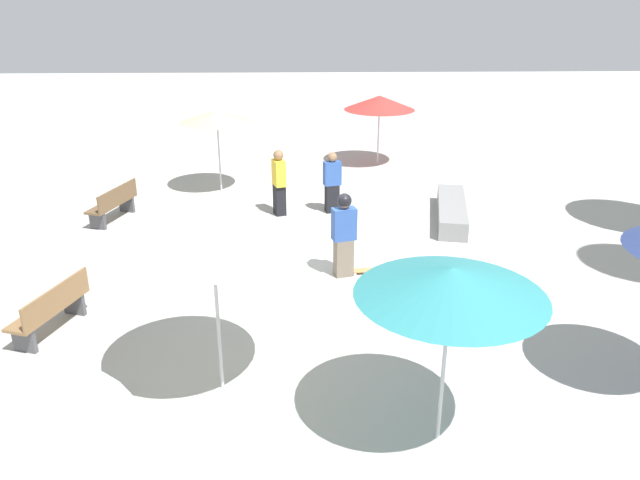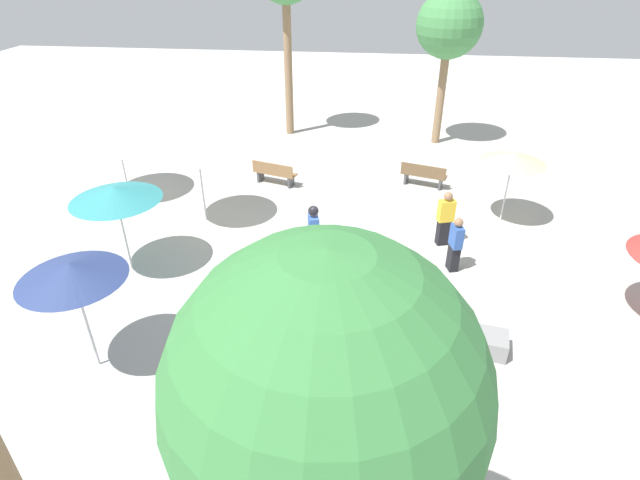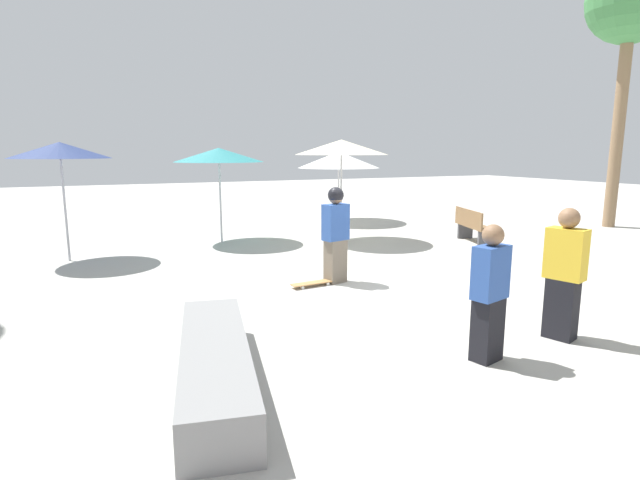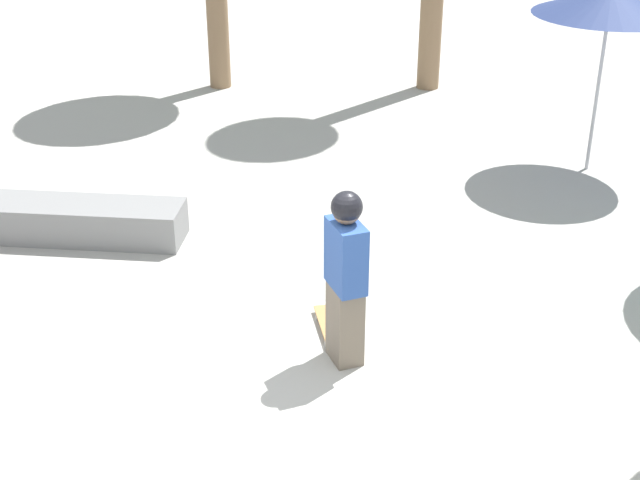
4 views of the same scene
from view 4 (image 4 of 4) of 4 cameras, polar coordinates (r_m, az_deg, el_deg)
name	(u,v)px [view 4 (image 4 of 4)]	position (r m, az deg, el deg)	size (l,w,h in m)	color
ground_plane	(282,406)	(7.80, -2.48, -10.55)	(60.00, 60.00, 0.00)	#B2AFA8
skater_main	(346,273)	(7.90, 1.66, -2.10)	(0.36, 0.50, 1.69)	#726656
skateboard	(330,327)	(8.73, 0.68, -5.56)	(0.27, 0.81, 0.07)	#B7844C
concrete_ledge	(60,220)	(10.93, -16.31, 1.25)	(3.00, 1.20, 0.44)	gray
shade_umbrella_navy	(610,2)	(12.45, 18.09, 14.30)	(1.99, 1.99, 2.49)	#B7B7BC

